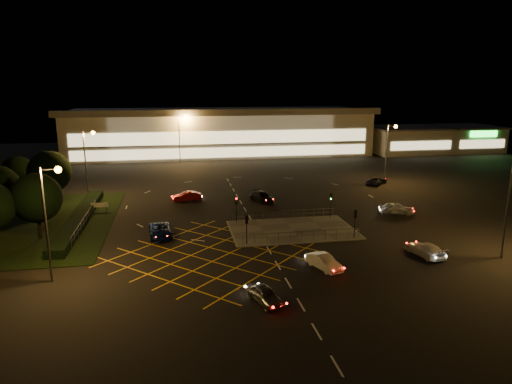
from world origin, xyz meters
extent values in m
plane|color=black|center=(0.00, 0.00, 0.00)|extent=(180.00, 180.00, 0.00)
cube|color=#4C4944|center=(2.00, -2.00, 0.06)|extent=(14.00, 9.00, 0.12)
cube|color=black|center=(-28.00, 6.00, 0.04)|extent=(18.00, 30.00, 0.08)
cube|color=black|center=(-23.00, 6.00, 0.50)|extent=(2.00, 26.00, 1.00)
cube|color=beige|center=(0.00, 62.00, 5.00)|extent=(70.00, 25.00, 10.00)
cube|color=slate|center=(0.00, 62.00, 10.20)|extent=(72.00, 26.50, 0.60)
cube|color=#FFEAA5|center=(0.00, 49.45, 5.00)|extent=(66.00, 0.20, 3.00)
cube|color=#FFEAA5|center=(0.00, 49.45, 1.80)|extent=(66.00, 0.20, 2.20)
cube|color=beige|center=(46.00, 54.00, 3.00)|extent=(18.00, 14.00, 6.00)
cube|color=slate|center=(46.00, 54.00, 6.15)|extent=(18.80, 14.80, 0.40)
cube|color=#FFEAA5|center=(46.00, 46.95, 2.60)|extent=(15.30, 0.20, 2.00)
cube|color=beige|center=(62.00, 54.00, 3.00)|extent=(14.00, 14.00, 6.00)
cube|color=slate|center=(62.00, 54.00, 6.15)|extent=(14.80, 14.80, 0.40)
cube|color=#FFEAA5|center=(62.00, 46.95, 2.60)|extent=(11.90, 0.20, 2.00)
cube|color=#19E533|center=(62.00, 46.85, 5.00)|extent=(7.00, 0.30, 1.40)
cylinder|color=slate|center=(-22.00, -12.00, 5.00)|extent=(0.20, 0.20, 10.00)
cylinder|color=slate|center=(-21.30, -12.00, 9.80)|extent=(1.40, 0.12, 0.12)
sphere|color=orange|center=(-20.60, -12.00, 9.75)|extent=(0.56, 0.56, 0.56)
cylinder|color=slate|center=(20.00, -14.00, 5.00)|extent=(0.20, 0.20, 10.00)
cylinder|color=slate|center=(-24.00, 18.00, 5.00)|extent=(0.20, 0.20, 10.00)
cylinder|color=slate|center=(-23.30, 18.00, 9.80)|extent=(1.40, 0.12, 0.12)
sphere|color=orange|center=(-22.60, 18.00, 9.75)|extent=(0.56, 0.56, 0.56)
cylinder|color=slate|center=(24.00, 20.00, 5.00)|extent=(0.20, 0.20, 10.00)
cylinder|color=slate|center=(24.70, 20.00, 9.80)|extent=(1.40, 0.12, 0.12)
sphere|color=orange|center=(25.40, 20.00, 9.75)|extent=(0.56, 0.56, 0.56)
cylinder|color=slate|center=(-10.00, 48.00, 5.00)|extent=(0.20, 0.20, 10.00)
cylinder|color=slate|center=(-9.30, 48.00, 9.80)|extent=(1.40, 0.12, 0.12)
sphere|color=orange|center=(-8.60, 48.00, 9.75)|extent=(0.56, 0.56, 0.56)
cylinder|color=slate|center=(30.00, 50.00, 5.00)|extent=(0.20, 0.20, 10.00)
cylinder|color=slate|center=(30.70, 50.00, 9.80)|extent=(1.40, 0.12, 0.12)
sphere|color=orange|center=(31.40, 50.00, 9.75)|extent=(0.56, 0.56, 0.56)
cylinder|color=black|center=(-4.00, -6.00, 1.62)|extent=(0.10, 0.10, 3.00)
cube|color=black|center=(-4.00, -6.00, 2.82)|extent=(0.28, 0.18, 0.90)
sphere|color=#19FF33|center=(-4.00, -5.87, 2.82)|extent=(0.16, 0.16, 0.16)
cylinder|color=black|center=(8.00, -6.00, 1.62)|extent=(0.10, 0.10, 3.00)
cube|color=black|center=(8.00, -6.00, 2.82)|extent=(0.28, 0.18, 0.90)
sphere|color=#19FF33|center=(8.00, -5.87, 2.82)|extent=(0.16, 0.16, 0.16)
cylinder|color=black|center=(-4.00, 2.00, 1.62)|extent=(0.10, 0.10, 3.00)
cube|color=black|center=(-4.00, 2.00, 2.82)|extent=(0.28, 0.18, 0.90)
sphere|color=#FF0C0C|center=(-4.00, 1.87, 2.82)|extent=(0.16, 0.16, 0.16)
cylinder|color=black|center=(8.00, 2.00, 1.62)|extent=(0.10, 0.10, 3.00)
cube|color=black|center=(8.00, 2.00, 2.82)|extent=(0.28, 0.18, 0.90)
sphere|color=#19FF33|center=(8.00, 1.87, 2.82)|extent=(0.16, 0.16, 0.16)
cylinder|color=black|center=(-32.00, 6.00, 1.35)|extent=(0.36, 0.36, 2.70)
cylinder|color=black|center=(-28.00, 14.00, 1.44)|extent=(0.36, 0.36, 2.88)
sphere|color=black|center=(-28.00, 14.00, 4.96)|extent=(5.76, 5.76, 5.76)
cylinder|color=black|center=(-34.00, 20.00, 1.17)|extent=(0.36, 0.36, 2.34)
sphere|color=black|center=(-34.00, 20.00, 4.03)|extent=(4.68, 4.68, 4.68)
cylinder|color=black|center=(-26.00, 0.00, 1.35)|extent=(0.36, 0.36, 2.70)
sphere|color=black|center=(-26.00, 0.00, 4.65)|extent=(5.40, 5.40, 5.40)
imported|color=#9EA1A5|center=(-4.65, -19.18, 0.65)|extent=(2.74, 4.11, 1.30)
imported|color=white|center=(2.00, -13.55, 0.66)|extent=(2.67, 4.26, 1.33)
imported|color=#0D1E51|center=(-13.06, -1.65, 0.71)|extent=(2.81, 5.27, 1.41)
imported|color=black|center=(1.07, 11.95, 0.69)|extent=(3.59, 5.16, 1.39)
imported|color=silver|center=(17.17, 2.22, 0.76)|extent=(4.82, 3.25, 1.52)
imported|color=maroon|center=(-9.62, 14.09, 0.70)|extent=(4.40, 2.07, 1.40)
imported|color=black|center=(22.53, 19.79, 0.65)|extent=(4.88, 4.74, 1.29)
imported|color=silver|center=(12.93, -12.20, 0.67)|extent=(2.66, 4.85, 1.33)
camera|label=1|loc=(-11.12, -51.10, 16.56)|focal=32.00mm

